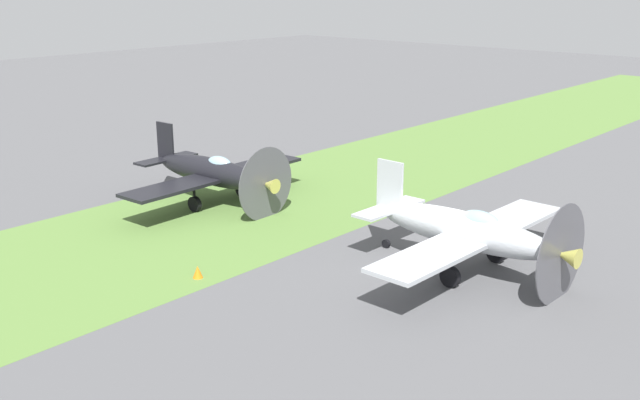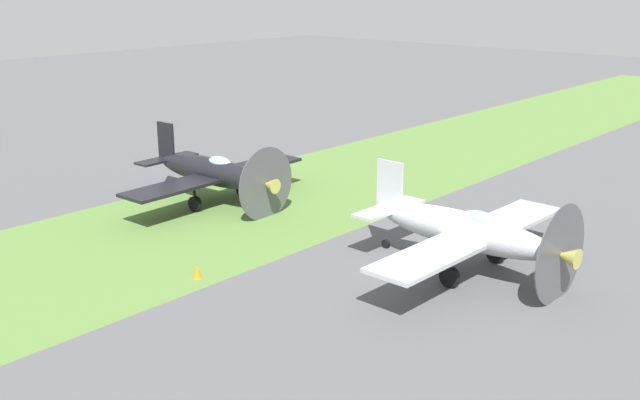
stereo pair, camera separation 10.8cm
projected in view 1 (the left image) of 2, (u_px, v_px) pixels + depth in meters
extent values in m
plane|color=#515154|center=(434.00, 259.00, 27.88)|extent=(160.00, 160.00, 0.00)
cube|color=#567A38|center=(253.00, 207.00, 34.10)|extent=(120.00, 11.00, 0.01)
ellipsoid|color=#B2B7BC|center=(463.00, 230.00, 26.37)|extent=(1.45, 7.26, 1.32)
cube|color=#B2B7BC|center=(473.00, 237.00, 26.14)|extent=(10.25, 2.00, 0.15)
cube|color=#B2B7BC|center=(390.00, 187.00, 28.24)|extent=(0.13, 1.17, 2.02)
cube|color=#B2B7BC|center=(389.00, 208.00, 28.48)|extent=(3.42, 1.02, 0.11)
cone|color=#B7B24C|center=(567.00, 256.00, 23.86)|extent=(0.69, 0.76, 0.68)
cylinder|color=#4C4C51|center=(561.00, 255.00, 24.00)|extent=(3.41, 0.11, 3.41)
ellipsoid|color=#8CB2C6|center=(480.00, 221.00, 25.83)|extent=(0.77, 1.50, 0.75)
cylinder|color=black|center=(496.00, 253.00, 27.46)|extent=(0.25, 0.73, 0.72)
cylinder|color=black|center=(497.00, 240.00, 27.31)|extent=(0.13, 0.13, 1.02)
cylinder|color=black|center=(450.00, 277.00, 25.28)|extent=(0.25, 0.73, 0.72)
cylinder|color=black|center=(451.00, 263.00, 25.13)|extent=(0.13, 0.13, 1.02)
cylinder|color=black|center=(386.00, 244.00, 28.98)|extent=(0.13, 0.34, 0.34)
ellipsoid|color=black|center=(211.00, 171.00, 34.52)|extent=(1.50, 7.03, 1.28)
cube|color=black|center=(217.00, 176.00, 34.32)|extent=(9.92, 2.06, 0.14)
cube|color=black|center=(165.00, 142.00, 36.21)|extent=(0.14, 1.13, 1.95)
cube|color=black|center=(166.00, 159.00, 36.44)|extent=(3.32, 1.03, 0.10)
cone|color=#B7B24C|center=(269.00, 185.00, 32.23)|extent=(0.68, 0.74, 0.66)
cylinder|color=#4C4C51|center=(266.00, 184.00, 32.35)|extent=(3.29, 0.15, 3.29)
ellipsoid|color=#8CB2C6|center=(219.00, 164.00, 34.02)|extent=(0.77, 1.46, 0.72)
cylinder|color=black|center=(242.00, 190.00, 35.64)|extent=(0.25, 0.71, 0.70)
cylinder|color=black|center=(242.00, 180.00, 35.50)|extent=(0.12, 0.12, 0.99)
cylinder|color=black|center=(195.00, 204.00, 33.44)|extent=(0.25, 0.71, 0.70)
cylinder|color=black|center=(194.00, 193.00, 33.30)|extent=(0.12, 0.12, 0.99)
cylinder|color=black|center=(167.00, 186.00, 36.92)|extent=(0.13, 0.33, 0.33)
cone|color=orange|center=(198.00, 272.00, 26.06)|extent=(0.36, 0.36, 0.44)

